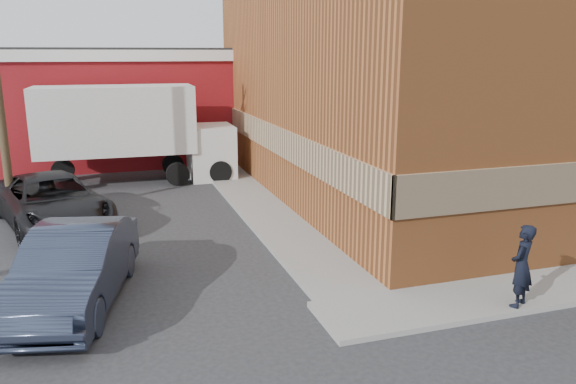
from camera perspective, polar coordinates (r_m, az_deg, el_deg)
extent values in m
plane|color=#28282B|center=(12.61, 4.13, -11.26)|extent=(90.00, 90.00, 0.00)
cube|color=#9E5528|center=(23.41, 15.69, 11.33)|extent=(14.00, 18.00, 9.00)
cube|color=tan|center=(20.62, -1.36, 5.40)|extent=(0.08, 18.16, 1.00)
cube|color=gray|center=(20.85, -3.59, -0.81)|extent=(1.80, 18.00, 0.12)
cube|color=maroon|center=(30.73, -21.12, 7.68)|extent=(16.00, 8.00, 5.00)
cube|color=silver|center=(30.60, -21.57, 12.79)|extent=(16.30, 8.30, 0.50)
cube|color=black|center=(30.60, -21.62, 13.35)|extent=(16.00, 8.00, 0.10)
imported|color=black|center=(12.85, 22.65, -6.94)|extent=(0.78, 0.71, 1.80)
imported|color=#2A3146|center=(13.08, -20.91, -7.20)|extent=(2.97, 5.45, 1.70)
imported|color=black|center=(19.14, -22.85, -0.90)|extent=(4.39, 6.45, 1.64)
cube|color=silver|center=(24.35, -17.12, 7.03)|extent=(6.39, 2.69, 2.74)
cube|color=#238335|center=(23.14, -17.06, 5.65)|extent=(6.11, 0.18, 0.84)
cube|color=silver|center=(24.86, -7.35, 4.10)|extent=(1.96, 2.37, 2.32)
cylinder|color=black|center=(23.80, -22.33, 1.03)|extent=(0.96, 0.34, 0.95)
cylinder|color=black|center=(25.86, -21.90, 2.03)|extent=(0.96, 0.34, 0.95)
cylinder|color=black|center=(23.75, -11.16, 1.80)|extent=(0.96, 0.34, 0.95)
cylinder|color=black|center=(25.81, -11.61, 2.74)|extent=(0.96, 0.34, 0.95)
cylinder|color=black|center=(23.97, -6.89, 2.07)|extent=(0.96, 0.34, 0.95)
cylinder|color=black|center=(26.01, -7.67, 2.99)|extent=(0.96, 0.34, 0.95)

